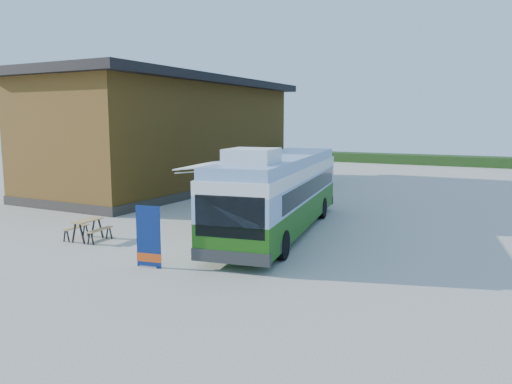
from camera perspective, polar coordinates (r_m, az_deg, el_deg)
The scene contains 10 objects.
ground at distance 21.38m, azimuth -3.32°, elevation -4.46°, with size 100.00×100.00×0.00m, color #BCB7AD.
barn at distance 35.07m, azimuth -9.72°, elevation 6.29°, with size 9.60×21.20×7.50m.
hedge at distance 56.09m, azimuth 24.82°, elevation 3.15°, with size 40.00×3.00×1.00m, color #264419.
bus at distance 20.76m, azimuth 2.76°, elevation 0.16°, with size 4.64×12.39×3.73m.
awning at distance 21.67m, azimuth -3.46°, elevation 2.97°, with size 3.41×4.75×0.53m.
banner at distance 16.33m, azimuth -12.17°, elevation -5.65°, with size 0.87×0.28×2.01m.
picnic_table at distance 20.64m, azimuth -18.71°, elevation -3.60°, with size 1.56×1.41×0.82m.
person_a at distance 28.62m, azimuth -3.70°, elevation 0.72°, with size 0.71×0.46×1.94m, color #999999.
person_b at distance 27.58m, azimuth 6.61°, elevation 0.36°, with size 0.92×0.72×1.90m, color #999999.
slurry_tanker at distance 40.66m, azimuth 3.71°, elevation 3.41°, with size 3.06×5.91×2.27m.
Camera 1 is at (10.77, -17.86, 4.67)m, focal length 35.00 mm.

